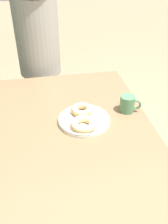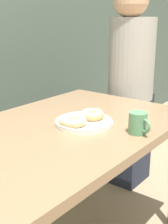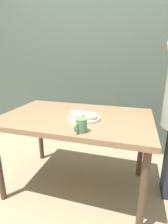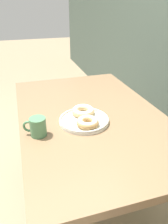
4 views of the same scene
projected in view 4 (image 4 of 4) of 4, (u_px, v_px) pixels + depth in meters
ground_plane at (54, 208)px, 1.51m from camera, size 14.00×14.00×0.00m
dining_table at (90, 123)px, 1.28m from camera, size 1.26×0.79×0.71m
donut_plate at (85, 118)px, 1.15m from camera, size 0.27×0.26×0.05m
coffee_mug at (37, 127)px, 1.02m from camera, size 0.08×0.11×0.09m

